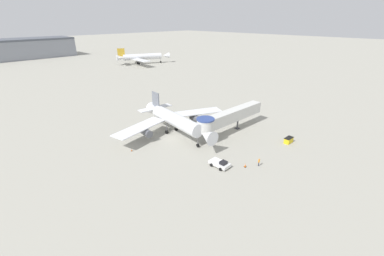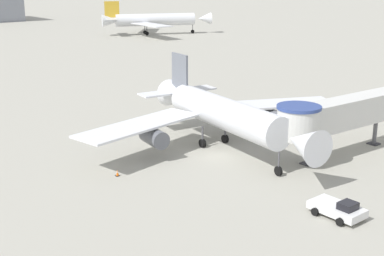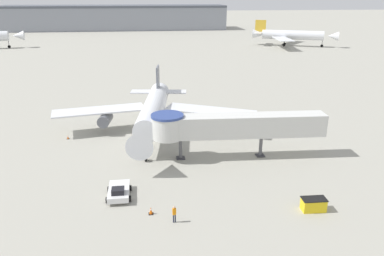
% 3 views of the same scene
% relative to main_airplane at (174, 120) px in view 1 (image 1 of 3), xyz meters
% --- Properties ---
extents(ground_plane, '(800.00, 800.00, 0.00)m').
position_rel_main_airplane_xyz_m(ground_plane, '(-1.73, -1.63, -3.77)').
color(ground_plane, '#9E9B8E').
extents(main_airplane, '(31.07, 25.31, 8.87)m').
position_rel_main_airplane_xyz_m(main_airplane, '(0.00, 0.00, 0.00)').
color(main_airplane, silver).
rests_on(main_airplane, ground_plane).
extents(jet_bridge, '(22.28, 4.16, 6.03)m').
position_rel_main_airplane_xyz_m(jet_bridge, '(9.30, -8.96, 0.57)').
color(jet_bridge, silver).
rests_on(jet_bridge, ground_plane).
extents(pushback_tug_white, '(2.58, 4.09, 1.44)m').
position_rel_main_airplane_xyz_m(pushback_tug_white, '(-4.01, -17.66, -3.12)').
color(pushback_tug_white, silver).
rests_on(pushback_tug_white, ground_plane).
extents(service_container_yellow, '(2.45, 1.36, 1.31)m').
position_rel_main_airplane_xyz_m(service_container_yellow, '(15.24, -22.49, -3.11)').
color(service_container_yellow, yellow).
rests_on(service_container_yellow, ground_plane).
extents(traffic_cone_apron_front, '(0.46, 0.46, 0.76)m').
position_rel_main_airplane_xyz_m(traffic_cone_apron_front, '(-0.72, -21.30, -3.40)').
color(traffic_cone_apron_front, black).
rests_on(traffic_cone_apron_front, ground_plane).
extents(traffic_cone_port_wing, '(0.35, 0.35, 0.59)m').
position_rel_main_airplane_xyz_m(traffic_cone_port_wing, '(-12.57, 0.01, -3.49)').
color(traffic_cone_port_wing, black).
rests_on(traffic_cone_port_wing, ground_plane).
extents(traffic_cone_starboard_wing, '(0.37, 0.37, 0.61)m').
position_rel_main_airplane_xyz_m(traffic_cone_starboard_wing, '(12.22, -0.25, -3.48)').
color(traffic_cone_starboard_wing, black).
rests_on(traffic_cone_starboard_wing, ground_plane).
extents(ground_crew_marshaller, '(0.36, 0.25, 1.72)m').
position_rel_main_airplane_xyz_m(ground_crew_marshaller, '(1.45, -22.95, -2.78)').
color(ground_crew_marshaller, '#1E2338').
rests_on(ground_crew_marshaller, ground_plane).
extents(background_jet_gold_tail, '(32.03, 32.01, 9.87)m').
position_rel_main_airplane_xyz_m(background_jet_gold_tail, '(56.12, 93.36, 0.58)').
color(background_jet_gold_tail, silver).
rests_on(background_jet_gold_tail, ground_plane).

